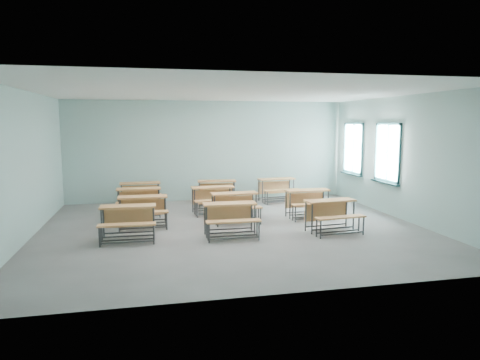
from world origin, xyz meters
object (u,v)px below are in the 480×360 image
at_px(desk_unit_r1c0, 143,207).
at_px(desk_unit_r3c2, 278,186).
at_px(desk_unit_r1c1, 235,203).
at_px(desk_unit_r2c0, 139,197).
at_px(desk_unit_r0c1, 231,214).
at_px(desk_unit_r3c1, 217,189).
at_px(desk_unit_r0c2, 332,211).
at_px(desk_unit_r0c0, 128,217).
at_px(desk_unit_r3c0, 140,191).
at_px(desk_unit_r1c2, 309,199).
at_px(desk_unit_r2c1, 213,196).

xyz_separation_m(desk_unit_r1c0, desk_unit_r3c2, (4.18, 2.51, 0.00)).
height_order(desk_unit_r1c1, desk_unit_r2c0, same).
distance_m(desk_unit_r0c1, desk_unit_r3c1, 3.76).
relative_size(desk_unit_r1c1, desk_unit_r3c1, 0.95).
relative_size(desk_unit_r0c2, desk_unit_r1c0, 1.06).
height_order(desk_unit_r0c0, desk_unit_r0c1, same).
xyz_separation_m(desk_unit_r0c1, desk_unit_r0c2, (2.36, -0.13, 0.00)).
bearing_deg(desk_unit_r1c0, desk_unit_r3c2, 30.51).
bearing_deg(desk_unit_r1c0, desk_unit_r3c0, 91.74).
bearing_deg(desk_unit_r0c1, desk_unit_r3c0, 118.49).
xyz_separation_m(desk_unit_r1c1, desk_unit_r3c1, (-0.08, 2.39, 0.00)).
distance_m(desk_unit_r1c2, desk_unit_r3c1, 3.12).
distance_m(desk_unit_r1c1, desk_unit_r3c1, 2.40).
bearing_deg(desk_unit_r0c0, desk_unit_r0c1, -2.80).
height_order(desk_unit_r0c2, desk_unit_r3c0, same).
bearing_deg(desk_unit_r2c0, desk_unit_r0c1, -53.20).
bearing_deg(desk_unit_r0c2, desk_unit_r0c1, 171.02).
relative_size(desk_unit_r0c1, desk_unit_r2c1, 0.97).
bearing_deg(desk_unit_r1c0, desk_unit_r1c2, 1.06).
bearing_deg(desk_unit_r3c0, desk_unit_r1c0, -90.63).
height_order(desk_unit_r1c2, desk_unit_r3c0, same).
bearing_deg(desk_unit_r1c1, desk_unit_r1c0, 179.25).
height_order(desk_unit_r0c2, desk_unit_r2c1, same).
bearing_deg(desk_unit_r3c1, desk_unit_r3c2, 9.29).
bearing_deg(desk_unit_r0c2, desk_unit_r1c0, 155.40).
height_order(desk_unit_r2c0, desk_unit_r3c0, same).
bearing_deg(desk_unit_r1c1, desk_unit_r2c1, 106.66).
relative_size(desk_unit_r0c0, desk_unit_r1c0, 1.01).
bearing_deg(desk_unit_r2c1, desk_unit_r3c2, 26.63).
relative_size(desk_unit_r1c1, desk_unit_r3c2, 0.95).
relative_size(desk_unit_r1c0, desk_unit_r3c1, 0.94).
xyz_separation_m(desk_unit_r0c1, desk_unit_r1c0, (-1.90, 1.32, 0.00)).
height_order(desk_unit_r0c0, desk_unit_r1c2, same).
distance_m(desk_unit_r1c1, desk_unit_r1c2, 2.01).
xyz_separation_m(desk_unit_r0c2, desk_unit_r2c0, (-4.38, 2.79, 0.00)).
xyz_separation_m(desk_unit_r1c2, desk_unit_r2c0, (-4.41, 1.23, 0.00)).
relative_size(desk_unit_r0c0, desk_unit_r3c1, 0.95).
bearing_deg(desk_unit_r0c0, desk_unit_r3c2, 40.72).
bearing_deg(desk_unit_r1c1, desk_unit_r2c0, 149.76).
bearing_deg(desk_unit_r1c1, desk_unit_r0c0, -156.97).
xyz_separation_m(desk_unit_r0c0, desk_unit_r1c0, (0.30, 1.15, 0.00)).
xyz_separation_m(desk_unit_r0c1, desk_unit_r2c0, (-2.02, 2.66, 0.00)).
bearing_deg(desk_unit_r0c2, desk_unit_r0c0, 170.47).
bearing_deg(desk_unit_r1c0, desk_unit_r3c1, 47.33).
bearing_deg(desk_unit_r1c0, desk_unit_r0c2, -19.20).
bearing_deg(desk_unit_r2c0, desk_unit_r1c0, -85.46).
bearing_deg(desk_unit_r2c1, desk_unit_r1c2, -27.74).
height_order(desk_unit_r0c2, desk_unit_r3c2, same).
distance_m(desk_unit_r0c1, desk_unit_r2c1, 2.50).
distance_m(desk_unit_r0c0, desk_unit_r1c1, 2.85).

